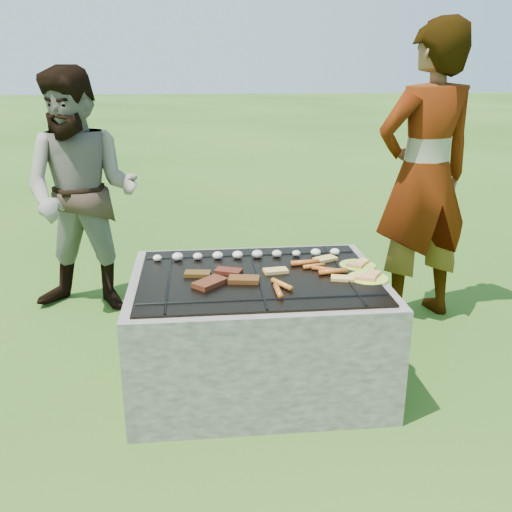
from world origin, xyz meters
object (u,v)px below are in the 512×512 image
(fire_pit, at_px, (257,333))
(plate_near, at_px, (368,278))
(plate_far, at_px, (358,265))
(bystander, at_px, (82,194))
(cook, at_px, (424,177))

(fire_pit, relative_size, plate_near, 6.05)
(plate_far, relative_size, bystander, 0.14)
(plate_far, distance_m, cook, 0.95)
(cook, xyz_separation_m, bystander, (-2.22, 0.34, -0.14))
(fire_pit, height_order, bystander, bystander)
(plate_near, bearing_deg, fire_pit, 170.73)
(plate_far, xyz_separation_m, bystander, (-1.62, 0.99, 0.21))
(fire_pit, height_order, plate_far, plate_far)
(plate_far, height_order, bystander, bystander)
(plate_near, distance_m, bystander, 2.02)
(fire_pit, bearing_deg, bystander, 134.02)
(cook, distance_m, bystander, 2.25)
(plate_near, bearing_deg, plate_far, 90.06)
(cook, height_order, bystander, cook)
(fire_pit, distance_m, plate_near, 0.66)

